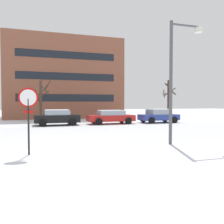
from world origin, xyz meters
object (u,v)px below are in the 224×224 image
Objects in this scene: street_lamp at (177,70)px; parked_car_black at (57,117)px; stop_sign at (28,108)px; parked_car_red at (111,117)px; parked_car_blue at (159,116)px.

parked_car_black is at bearing 112.09° from street_lamp.
parked_car_red is at bearing 59.77° from stop_sign.
stop_sign reaches higher than parked_car_blue.
stop_sign is 7.06m from street_lamp.
stop_sign is 0.44× the size of street_lamp.
parked_car_red is at bearing 88.60° from street_lamp.
stop_sign is 14.15m from parked_car_red.
parked_car_blue is at bearing 65.19° from street_lamp.
street_lamp is at bearing 3.83° from stop_sign.
parked_car_blue is at bearing -1.12° from parked_car_black.
parked_car_blue is at bearing -1.46° from parked_car_red.
parked_car_red is (5.08, -0.07, -0.04)m from parked_car_black.
parked_car_blue is (10.15, -0.20, -0.01)m from parked_car_black.
stop_sign is 17.17m from parked_car_blue.
parked_car_red is at bearing -0.78° from parked_car_black.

